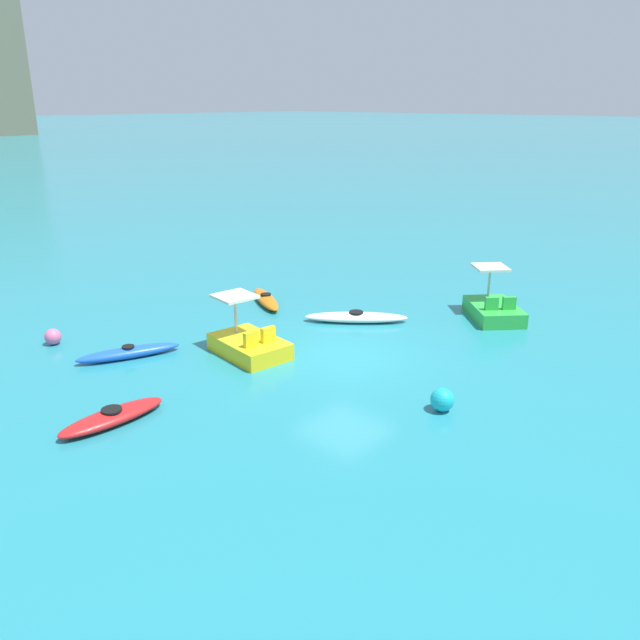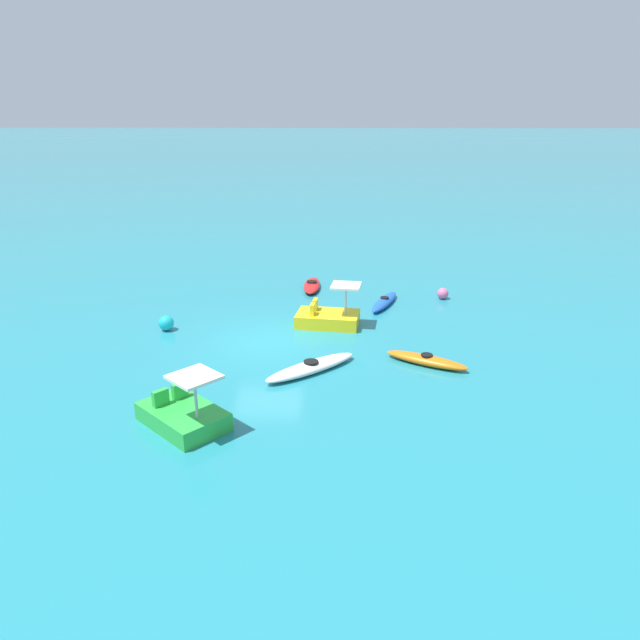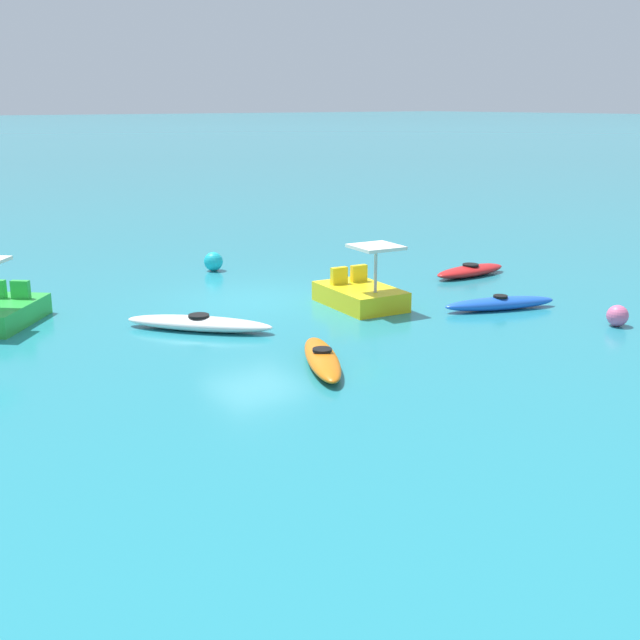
# 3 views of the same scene
# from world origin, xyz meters

# --- Properties ---
(ground_plane) EXTENTS (600.00, 600.00, 0.00)m
(ground_plane) POSITION_xyz_m (0.00, 0.00, 0.00)
(ground_plane) COLOR teal
(kayak_orange) EXTENTS (1.88, 2.76, 0.37)m
(kayak_orange) POSITION_xyz_m (1.88, 5.51, 0.16)
(kayak_orange) COLOR orange
(kayak_orange) RESTS_ON ground_plane
(kayak_blue) EXTENTS (2.98, 1.61, 0.37)m
(kayak_blue) POSITION_xyz_m (-4.42, 4.58, 0.16)
(kayak_blue) COLOR blue
(kayak_blue) RESTS_ON ground_plane
(kayak_white) EXTENTS (2.84, 3.14, 0.37)m
(kayak_white) POSITION_xyz_m (2.56, 1.72, 0.16)
(kayak_white) COLOR white
(kayak_white) RESTS_ON ground_plane
(kayak_red) EXTENTS (2.65, 0.79, 0.37)m
(kayak_red) POSITION_xyz_m (-6.83, 1.33, 0.16)
(kayak_red) COLOR red
(kayak_red) RESTS_ON ground_plane
(pedal_boat_green) EXTENTS (2.73, 2.78, 1.68)m
(pedal_boat_green) POSITION_xyz_m (6.07, -1.52, 0.34)
(pedal_boat_green) COLOR green
(pedal_boat_green) RESTS_ON ground_plane
(pedal_boat_yellow) EXTENTS (1.80, 2.60, 1.68)m
(pedal_boat_yellow) POSITION_xyz_m (-1.84, 2.20, 0.34)
(pedal_boat_yellow) COLOR yellow
(pedal_boat_yellow) RESTS_ON ground_plane
(buoy_cyan) EXTENTS (0.58, 0.58, 0.58)m
(buoy_cyan) POSITION_xyz_m (-1.06, -3.98, 0.29)
(buoy_cyan) COLOR #19B7C6
(buoy_cyan) RESTS_ON ground_plane
(buoy_pink) EXTENTS (0.50, 0.50, 0.50)m
(buoy_pink) POSITION_xyz_m (-5.42, 7.26, 0.25)
(buoy_pink) COLOR pink
(buoy_pink) RESTS_ON ground_plane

